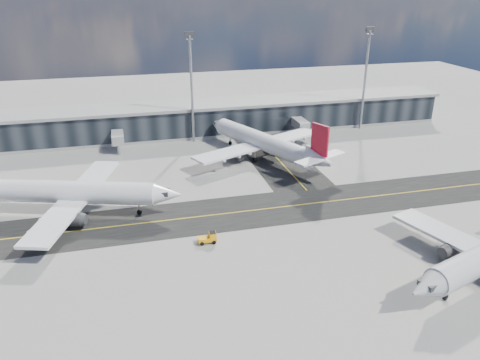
# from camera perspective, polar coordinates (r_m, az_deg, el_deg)

# --- Properties ---
(ground) EXTENTS (300.00, 300.00, 0.00)m
(ground) POSITION_cam_1_polar(r_m,az_deg,el_deg) (85.73, -0.59, -5.23)
(ground) COLOR gray
(ground) RESTS_ON ground
(taxiway_lanes) EXTENTS (180.00, 63.00, 0.03)m
(taxiway_lanes) POSITION_cam_1_polar(r_m,az_deg,el_deg) (95.87, 0.16, -1.98)
(taxiway_lanes) COLOR black
(taxiway_lanes) RESTS_ON ground
(terminal_concourse) EXTENTS (152.00, 19.80, 8.80)m
(terminal_concourse) POSITION_cam_1_polar(r_m,az_deg,el_deg) (134.52, -6.17, 7.27)
(terminal_concourse) COLOR black
(terminal_concourse) RESTS_ON ground
(floodlight_masts) EXTENTS (102.50, 0.70, 28.90)m
(floodlight_masts) POSITION_cam_1_polar(r_m,az_deg,el_deg) (125.09, -5.93, 11.50)
(floodlight_masts) COLOR gray
(floodlight_masts) RESTS_ON ground
(airliner_af) EXTENTS (42.19, 36.38, 12.76)m
(airliner_af) POSITION_cam_1_polar(r_m,az_deg,el_deg) (93.40, -20.38, -1.41)
(airliner_af) COLOR white
(airliner_af) RESTS_ON ground
(airliner_redtail) EXTENTS (35.94, 41.64, 12.94)m
(airliner_redtail) POSITION_cam_1_polar(r_m,az_deg,el_deg) (114.59, 2.95, 4.61)
(airliner_redtail) COLOR white
(airliner_redtail) RESTS_ON ground
(baggage_tug) EXTENTS (3.09, 1.64, 1.91)m
(baggage_tug) POSITION_cam_1_polar(r_m,az_deg,el_deg) (79.30, -3.81, -7.04)
(baggage_tug) COLOR #FFAA0D
(baggage_tug) RESTS_ON ground
(service_van) EXTENTS (2.84, 5.01, 1.32)m
(service_van) POSITION_cam_1_polar(r_m,az_deg,el_deg) (130.86, 6.16, 5.24)
(service_van) COLOR white
(service_van) RESTS_ON ground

